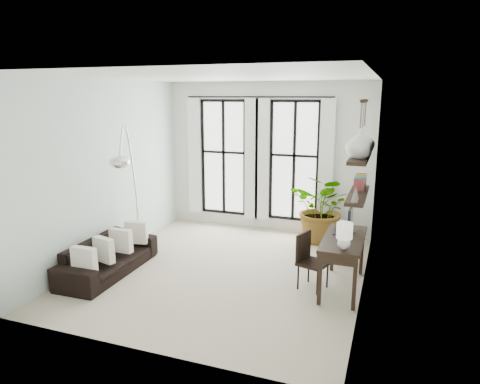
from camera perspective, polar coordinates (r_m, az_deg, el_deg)
The scene contains 16 objects.
floor at distance 7.41m, azimuth -2.02°, elevation -10.40°, with size 5.00×5.00×0.00m, color #B9B193.
ceiling at distance 6.81m, azimuth -2.24°, elevation 15.16°, with size 5.00×5.00×0.00m, color white.
wall_left at distance 8.04m, azimuth -17.19°, elevation 2.79°, with size 5.00×5.00×0.00m, color silver.
wall_right at distance 6.46m, azimuth 16.74°, elevation 0.47°, with size 5.00×5.00×0.00m, color white.
wall_back at distance 9.27m, azimuth 3.66°, elevation 4.61°, with size 4.50×4.50×0.00m, color white.
windows at distance 9.27m, azimuth 2.35°, elevation 4.37°, with size 3.26×0.13×2.65m.
wall_shelves at distance 6.44m, azimuth 15.57°, elevation 1.67°, with size 0.25×1.30×0.60m.
sofa at distance 7.55m, azimuth -17.13°, elevation -8.22°, with size 1.95×0.76×0.57m, color black.
throw_pillows at distance 7.42m, azimuth -16.62°, elevation -6.79°, with size 0.40×1.52×0.40m.
plant at distance 8.71m, azimuth 11.05°, elevation -2.17°, with size 1.26×1.10×1.40m, color #2D7228.
desk at distance 6.62m, azimuth 13.57°, elevation -6.58°, with size 0.59×1.40×1.22m.
desk_chair at distance 6.71m, azimuth 9.17°, elevation -8.56°, with size 0.52×0.52×0.87m.
arc_lamp at distance 7.52m, azimuth -14.81°, elevation 4.46°, with size 0.75×1.36×2.45m.
buddha at distance 7.88m, azimuth 13.34°, elevation -6.77°, with size 0.43×0.43×0.77m.
vase_a at distance 6.07m, azimuth 15.66°, elevation 6.16°, with size 0.37×0.37×0.38m, color white.
vase_b at distance 6.47m, azimuth 15.94°, elevation 6.53°, with size 0.37×0.37×0.38m, color white.
Camera 1 is at (2.55, -6.31, 2.92)m, focal length 32.00 mm.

